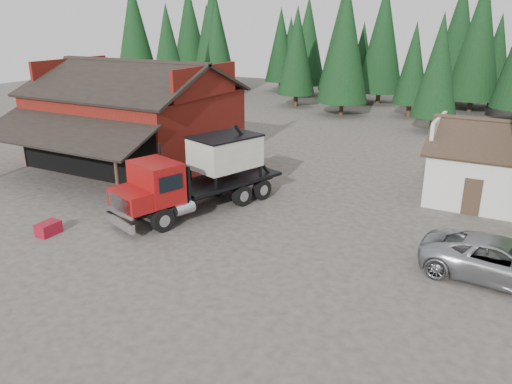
% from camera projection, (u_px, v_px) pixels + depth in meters
% --- Properties ---
extents(ground, '(120.00, 120.00, 0.00)m').
position_uv_depth(ground, '(179.00, 242.00, 23.22)').
color(ground, '#453C36').
rests_on(ground, ground).
extents(red_barn, '(12.80, 13.63, 7.18)m').
position_uv_depth(red_barn, '(136.00, 124.00, 35.48)').
color(red_barn, maroon).
rests_on(red_barn, ground).
extents(farmhouse, '(8.60, 6.42, 4.65)m').
position_uv_depth(farmhouse, '(509.00, 174.00, 27.61)').
color(farmhouse, silver).
rests_on(farmhouse, ground).
extents(conifer_backdrop, '(76.00, 16.00, 16.00)m').
position_uv_depth(conifer_backdrop, '(397.00, 107.00, 58.06)').
color(conifer_backdrop, black).
rests_on(conifer_backdrop, ground).
extents(near_pine_a, '(4.40, 4.40, 11.40)m').
position_uv_depth(near_pine_a, '(168.00, 51.00, 54.21)').
color(near_pine_a, '#382619').
rests_on(near_pine_a, ground).
extents(near_pine_b, '(3.96, 3.96, 10.40)m').
position_uv_depth(near_pine_b, '(439.00, 66.00, 43.46)').
color(near_pine_b, '#382619').
rests_on(near_pine_b, ground).
extents(near_pine_d, '(5.28, 5.28, 13.40)m').
position_uv_depth(near_pine_d, '(345.00, 43.00, 50.77)').
color(near_pine_d, '#382619').
rests_on(near_pine_d, ground).
extents(feed_truck, '(5.57, 10.11, 4.42)m').
position_uv_depth(feed_truck, '(201.00, 173.00, 26.51)').
color(feed_truck, black).
rests_on(feed_truck, ground).
extents(silver_car, '(6.25, 3.20, 1.69)m').
position_uv_depth(silver_car, '(501.00, 261.00, 19.53)').
color(silver_car, '#9A9DA1').
rests_on(silver_car, ground).
extents(equip_box, '(0.71, 1.10, 0.60)m').
position_uv_depth(equip_box, '(48.00, 228.00, 23.90)').
color(equip_box, maroon).
rests_on(equip_box, ground).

